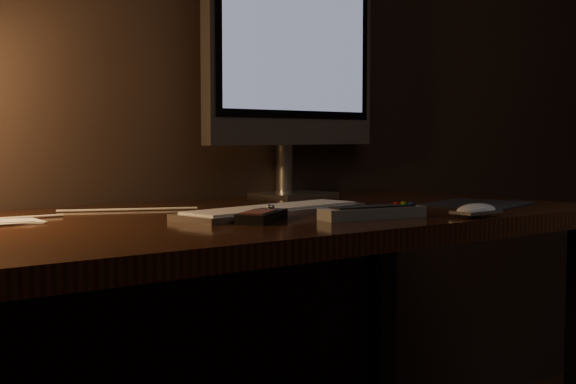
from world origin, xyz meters
TOP-DOWN VIEW (x-y plane):
  - desk at (0.00, 1.93)m, footprint 1.60×0.75m
  - monitor at (0.42, 2.18)m, footprint 0.58×0.19m
  - keyboard at (0.07, 1.81)m, footprint 0.46×0.19m
  - mousepad at (0.58, 1.70)m, footprint 0.29×0.26m
  - mouse at (0.35, 1.52)m, footprint 0.10×0.05m
  - media_remote at (-0.02, 1.72)m, footprint 0.15×0.13m
  - tv_remote at (0.17, 1.63)m, footprint 0.22×0.09m
  - papers at (-0.40, 1.97)m, footprint 0.12×0.09m
  - cable at (-0.28, 2.04)m, footprint 0.58×0.17m

SIDE VIEW (x-z plane):
  - desk at x=0.00m, z-range 0.25..1.00m
  - mousepad at x=0.58m, z-range 0.75..0.75m
  - cable at x=-0.28m, z-range 0.75..0.76m
  - papers at x=-0.40m, z-range 0.75..0.76m
  - keyboard at x=0.07m, z-range 0.75..0.77m
  - mouse at x=0.35m, z-range 0.75..0.77m
  - media_remote at x=-0.02m, z-range 0.75..0.77m
  - tv_remote at x=0.17m, z-range 0.75..0.78m
  - monitor at x=0.42m, z-range 0.81..1.41m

